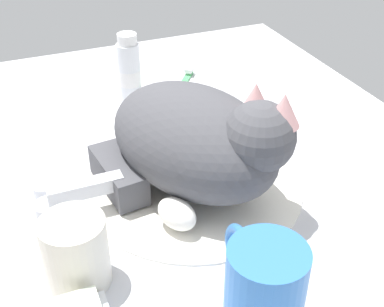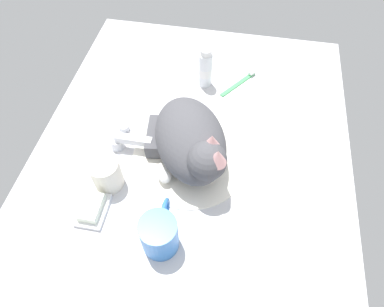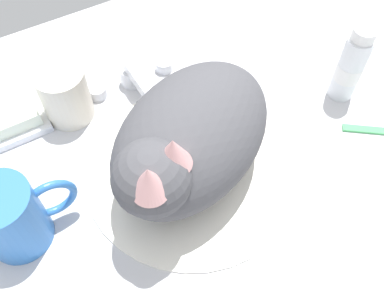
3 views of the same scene
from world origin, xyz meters
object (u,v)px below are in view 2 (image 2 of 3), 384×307
cat (191,142)px  soap_bar (91,207)px  toothpaste_bottle (205,69)px  toothbrush (240,82)px  coffee_mug (160,234)px  faucet (123,142)px  rinse_cup (106,174)px

cat → soap_bar: cat is taller
toothpaste_bottle → toothbrush: toothpaste_bottle is taller
coffee_mug → soap_bar: coffee_mug is taller
toothpaste_bottle → soap_bar: bearing=158.0°
soap_bar → faucet: bearing=-5.1°
faucet → toothpaste_bottle: (27.79, -17.19, 3.62)cm
rinse_cup → cat: bearing=-61.8°
rinse_cup → toothpaste_bottle: bearing=-24.4°
cat → coffee_mug: (-22.36, 2.56, -3.13)cm
faucet → cat: bearing=-93.3°
rinse_cup → toothbrush: rinse_cup is taller
faucet → rinse_cup: 11.18cm
faucet → toothbrush: bearing=-42.9°
faucet → rinse_cup: rinse_cup is taller
coffee_mug → toothbrush: coffee_mug is taller
coffee_mug → toothbrush: size_ratio=0.99×
toothpaste_bottle → cat: bearing=-178.1°
toothpaste_bottle → coffee_mug: bearing=178.2°
coffee_mug → soap_bar: size_ratio=1.76×
soap_bar → toothbrush: (49.02, -29.57, -1.78)cm
rinse_cup → soap_bar: (-8.01, 1.32, -1.95)cm
cat → soap_bar: size_ratio=4.21×
rinse_cup → toothpaste_bottle: toothpaste_bottle is taller
soap_bar → toothpaste_bottle: 50.60cm
faucet → toothbrush: size_ratio=1.17×
cat → coffee_mug: bearing=173.5°
coffee_mug → toothpaste_bottle: size_ratio=0.98×
faucet → soap_bar: (-19.01, 1.71, -0.00)cm
coffee_mug → cat: bearing=-6.5°
rinse_cup → soap_bar: bearing=170.6°
soap_bar → toothbrush: 57.27cm
faucet → soap_bar: bearing=174.9°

